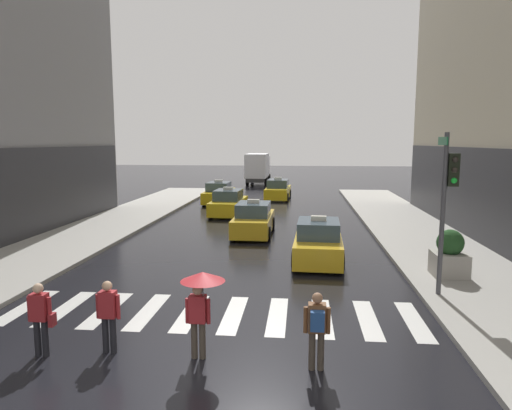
% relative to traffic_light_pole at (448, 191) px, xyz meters
% --- Properties ---
extents(ground_plane, '(160.00, 160.00, 0.00)m').
position_rel_traffic_light_pole_xyz_m(ground_plane, '(-6.64, -4.85, -3.26)').
color(ground_plane, black).
extents(crosswalk_markings, '(11.30, 2.80, 0.01)m').
position_rel_traffic_light_pole_xyz_m(crosswalk_markings, '(-6.64, -1.85, -3.25)').
color(crosswalk_markings, silver).
rests_on(crosswalk_markings, ground).
extents(traffic_light_pole, '(0.44, 0.84, 4.80)m').
position_rel_traffic_light_pole_xyz_m(traffic_light_pole, '(0.00, 0.00, 0.00)').
color(traffic_light_pole, '#47474C').
rests_on(traffic_light_pole, curb_right).
extents(taxi_lead, '(2.06, 4.60, 1.80)m').
position_rel_traffic_light_pole_xyz_m(taxi_lead, '(-3.54, 4.17, -2.53)').
color(taxi_lead, gold).
rests_on(taxi_lead, ground).
extents(taxi_second, '(1.97, 4.56, 1.80)m').
position_rel_traffic_light_pole_xyz_m(taxi_second, '(-6.61, 9.05, -2.53)').
color(taxi_second, gold).
rests_on(taxi_second, ground).
extents(taxi_third, '(2.08, 4.61, 1.80)m').
position_rel_traffic_light_pole_xyz_m(taxi_third, '(-8.86, 15.16, -2.53)').
color(taxi_third, yellow).
rests_on(taxi_third, ground).
extents(taxi_fourth, '(2.01, 4.58, 1.80)m').
position_rel_traffic_light_pole_xyz_m(taxi_fourth, '(-10.45, 20.52, -2.53)').
color(taxi_fourth, yellow).
rests_on(taxi_fourth, ground).
extents(taxi_fifth, '(2.09, 4.61, 1.80)m').
position_rel_traffic_light_pole_xyz_m(taxi_fifth, '(-6.10, 23.44, -2.53)').
color(taxi_fifth, yellow).
rests_on(taxi_fifth, ground).
extents(box_truck, '(2.31, 7.55, 3.35)m').
position_rel_traffic_light_pole_xyz_m(box_truck, '(-8.98, 36.63, -1.41)').
color(box_truck, '#2D2D2D').
rests_on(box_truck, ground).
extents(pedestrian_with_umbrella, '(0.96, 0.96, 1.94)m').
position_rel_traffic_light_pole_xyz_m(pedestrian_with_umbrella, '(-6.35, -4.45, -1.74)').
color(pedestrian_with_umbrella, '#473D33').
rests_on(pedestrian_with_umbrella, ground).
extents(pedestrian_with_backpack, '(0.55, 0.43, 1.65)m').
position_rel_traffic_light_pole_xyz_m(pedestrian_with_backpack, '(-3.89, -4.75, -2.29)').
color(pedestrian_with_backpack, '#473D33').
rests_on(pedestrian_with_backpack, ground).
extents(pedestrian_with_handbag, '(0.60, 0.24, 1.65)m').
position_rel_traffic_light_pole_xyz_m(pedestrian_with_handbag, '(-9.87, -4.68, -2.32)').
color(pedestrian_with_handbag, black).
rests_on(pedestrian_with_handbag, ground).
extents(pedestrian_plain_coat, '(0.55, 0.24, 1.65)m').
position_rel_traffic_light_pole_xyz_m(pedestrian_plain_coat, '(-8.47, -4.38, -2.32)').
color(pedestrian_plain_coat, black).
rests_on(pedestrian_plain_coat, ground).
extents(planter_near_corner, '(1.10, 1.10, 1.60)m').
position_rel_traffic_light_pole_xyz_m(planter_near_corner, '(0.80, 1.98, -2.38)').
color(planter_near_corner, '#A8A399').
rests_on(planter_near_corner, curb_right).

